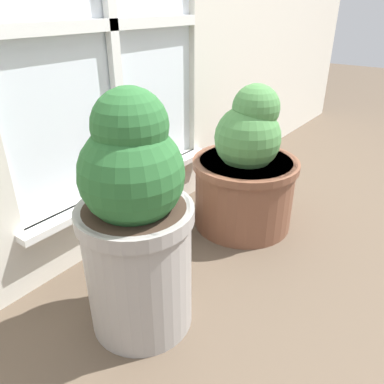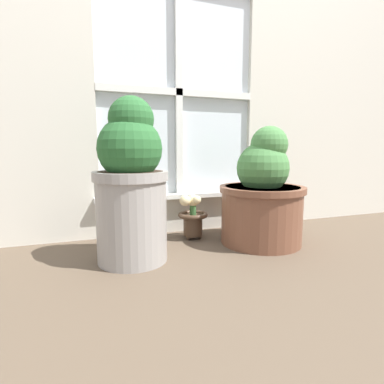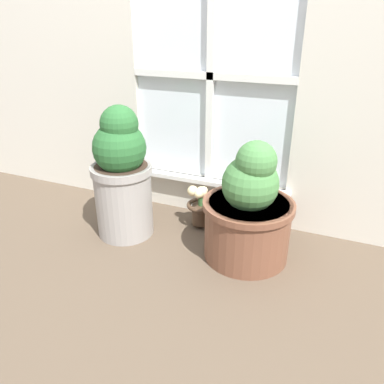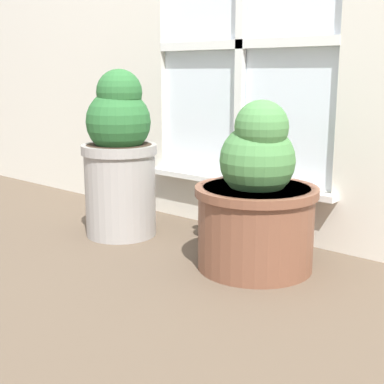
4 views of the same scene
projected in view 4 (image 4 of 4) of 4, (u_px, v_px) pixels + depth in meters
ground_plane at (154, 259)px, 1.90m from camera, size 10.00×10.00×0.00m
potted_plant_left at (120, 157)px, 2.12m from camera, size 0.30×0.30×0.66m
potted_plant_right at (256, 202)px, 1.77m from camera, size 0.41×0.41×0.57m
flower_vase at (217, 210)px, 2.11m from camera, size 0.15×0.15×0.23m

